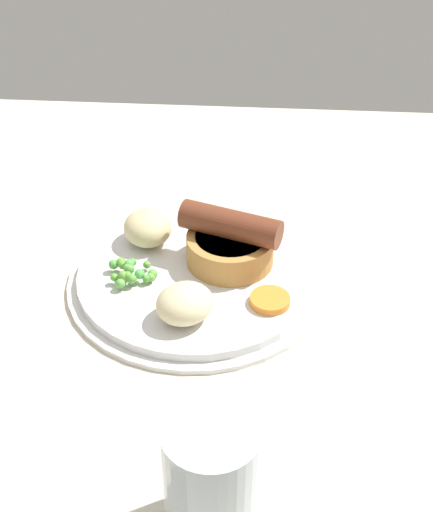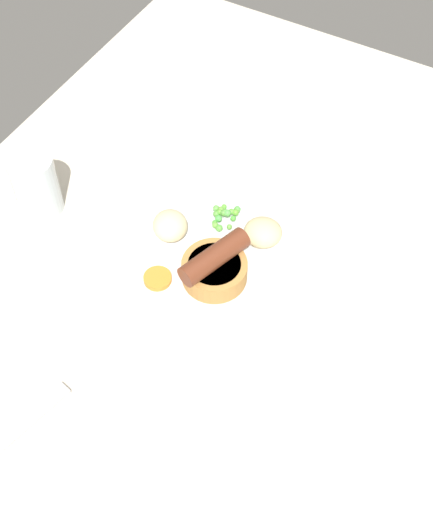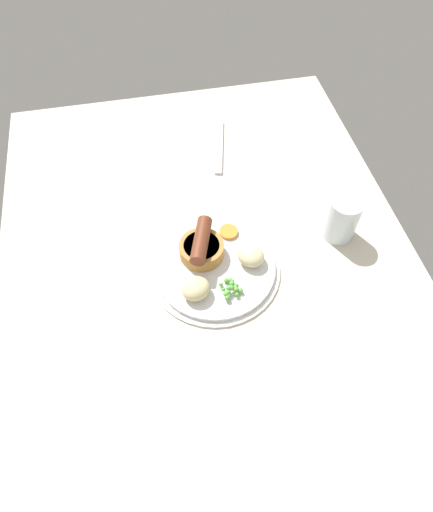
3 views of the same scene
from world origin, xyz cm
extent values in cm
cube|color=beige|center=(0.00, 0.00, 1.50)|extent=(110.00, 80.00, 3.00)
cylinder|color=silver|center=(-1.60, -0.61, 3.25)|extent=(24.80, 24.80, 0.50)
cylinder|color=silver|center=(-1.60, -0.61, 3.70)|extent=(22.82, 22.82, 1.40)
cylinder|color=#BC8442|center=(1.50, 1.28, 5.85)|extent=(8.44, 8.44, 2.91)
cylinder|color=#33190C|center=(1.50, 1.28, 7.16)|extent=(6.75, 6.75, 0.30)
cylinder|color=brown|center=(1.50, 1.28, 8.72)|extent=(10.11, 5.84, 2.82)
sphere|color=#63A541|center=(-6.32, -0.81, 5.06)|extent=(0.75, 0.75, 0.75)
sphere|color=#52B94D|center=(-6.69, -2.69, 5.36)|extent=(0.96, 0.96, 0.96)
sphere|color=#52A13A|center=(-6.03, -2.93, 5.02)|extent=(0.75, 0.75, 0.75)
sphere|color=#57AB47|center=(-9.43, -1.27, 5.27)|extent=(0.95, 0.95, 0.95)
sphere|color=#65AF3F|center=(-8.47, -1.66, 5.57)|extent=(0.82, 0.82, 0.82)
sphere|color=#5EA438|center=(-7.75, -3.10, 5.42)|extent=(0.87, 0.87, 0.87)
sphere|color=#67AA41|center=(-5.70, -2.65, 5.00)|extent=(0.86, 0.86, 0.86)
sphere|color=#64B349|center=(-8.28, -3.96, 5.14)|extent=(0.92, 0.92, 0.92)
sphere|color=#5AB44E|center=(-7.77, -1.90, 5.82)|extent=(0.99, 0.99, 0.99)
sphere|color=#63AE37|center=(-8.71, -1.16, 5.46)|extent=(0.95, 0.95, 0.95)
sphere|color=#5DB337|center=(-9.02, -3.12, 5.20)|extent=(0.74, 0.74, 0.74)
sphere|color=#52AD4A|center=(-8.65, -1.24, 5.38)|extent=(0.73, 0.73, 0.73)
sphere|color=green|center=(-7.66, -0.95, 5.39)|extent=(0.77, 0.77, 0.77)
sphere|color=#66B74B|center=(-7.85, -2.28, 5.71)|extent=(0.87, 0.87, 0.87)
sphere|color=#5BA440|center=(-7.30, -3.39, 5.30)|extent=(0.91, 0.91, 0.91)
sphere|color=#68A33F|center=(-8.15, -3.14, 5.43)|extent=(0.93, 0.93, 0.93)
sphere|color=#5BA242|center=(-7.66, -2.41, 5.67)|extent=(0.93, 0.93, 0.93)
sphere|color=#5BAD42|center=(-5.60, -1.98, 4.88)|extent=(0.97, 0.97, 0.97)
ellipsoid|color=beige|center=(-6.91, 3.90, 6.10)|extent=(6.23, 6.46, 3.40)
ellipsoid|color=beige|center=(-1.92, -7.42, 6.07)|extent=(6.94, 6.86, 3.34)
cylinder|color=orange|center=(5.49, -4.85, 4.76)|extent=(4.81, 4.81, 0.72)
cube|color=silver|center=(31.95, -8.51, 3.30)|extent=(17.89, 5.65, 0.60)
cylinder|color=silver|center=(1.97, -26.46, 7.67)|extent=(6.20, 6.20, 9.34)
camera|label=1|loc=(4.43, -54.38, 45.89)|focal=50.00mm
camera|label=2|loc=(47.89, 27.61, 79.16)|focal=50.00mm
camera|label=3|loc=(-48.98, 8.80, 74.88)|focal=32.00mm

